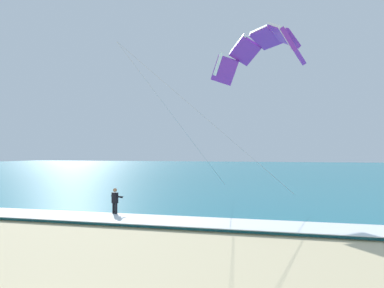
{
  "coord_description": "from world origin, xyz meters",
  "views": [
    {
      "loc": [
        5.22,
        -4.99,
        3.73
      ],
      "look_at": [
        -0.34,
        16.19,
        4.21
      ],
      "focal_mm": 34.75,
      "sensor_mm": 36.0,
      "label": 1
    }
  ],
  "objects": [
    {
      "name": "surfboard",
      "position": [
        -4.35,
        14.27,
        0.03
      ],
      "size": [
        0.85,
        1.47,
        0.09
      ],
      "color": "white",
      "rests_on": "ground"
    },
    {
      "name": "kitesurfer",
      "position": [
        -4.34,
        14.29,
        0.94
      ],
      "size": [
        0.63,
        0.62,
        1.69
      ],
      "color": "black",
      "rests_on": "ground"
    },
    {
      "name": "surf_foam",
      "position": [
        0.0,
        13.19,
        0.22
      ],
      "size": [
        200.0,
        2.75,
        0.04
      ],
      "primitive_type": "cube",
      "color": "white",
      "rests_on": "sea"
    },
    {
      "name": "kite_primary",
      "position": [
        3.23,
        21.29,
        11.03
      ],
      "size": [
        10.74,
        9.91,
        11.26
      ],
      "color": "purple"
    },
    {
      "name": "sea",
      "position": [
        0.0,
        72.19,
        0.1
      ],
      "size": [
        200.0,
        120.0,
        0.2
      ],
      "primitive_type": "cube",
      "color": "teal",
      "rests_on": "ground"
    }
  ]
}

